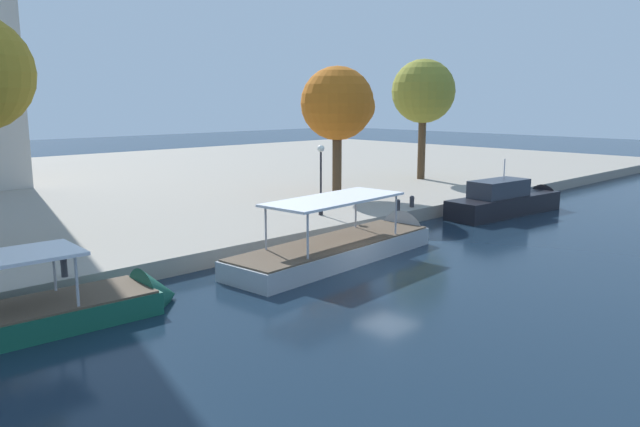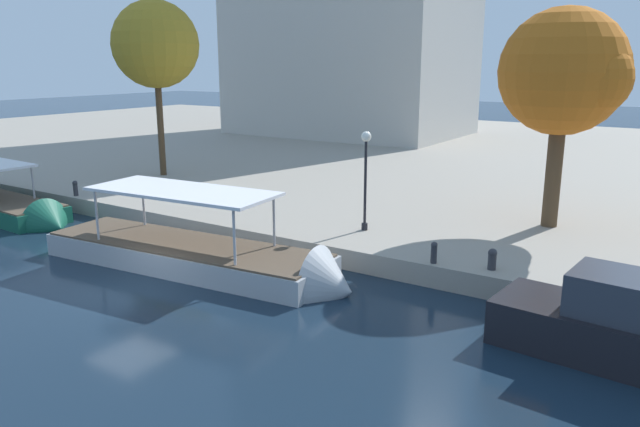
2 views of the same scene
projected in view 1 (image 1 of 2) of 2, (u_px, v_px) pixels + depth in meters
ground_plane at (387, 272)px, 27.88m from camera, size 220.00×220.00×0.00m
dock_promenade at (80, 188)px, 51.67m from camera, size 120.00×55.00×0.84m
tour_boat_1 at (348, 249)px, 30.68m from camera, size 13.60×4.29×4.34m
motor_yacht_2 at (509, 203)px, 42.24m from camera, size 11.01×3.42×4.58m
mooring_bollard_0 at (412, 201)px, 39.94m from camera, size 0.32×0.32×0.77m
mooring_bollard_1 at (64, 266)px, 24.14m from camera, size 0.27×0.27×0.83m
mooring_bollard_2 at (398, 205)px, 38.26m from camera, size 0.25×0.25×0.80m
lamp_post at (321, 170)px, 36.74m from camera, size 0.43×0.43×4.26m
tree_0 at (338, 104)px, 44.42m from camera, size 5.46×5.70×9.33m
tree_1 at (423, 91)px, 53.14m from camera, size 5.52×5.52×10.42m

